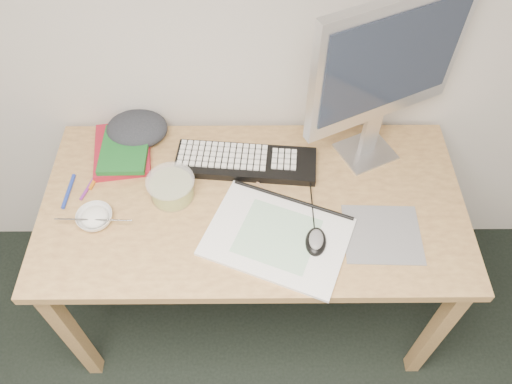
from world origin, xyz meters
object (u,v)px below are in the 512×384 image
keyboard (246,162)px  monitor (388,66)px  sketchpad (277,237)px  rice_bowl (95,218)px  desk (253,215)px

keyboard → monitor: monitor is taller
keyboard → monitor: (0.43, 0.06, 0.37)m
sketchpad → rice_bowl: bearing=-164.4°
sketchpad → monitor: size_ratio=0.70×
sketchpad → monitor: 0.61m
desk → rice_bowl: (-0.50, -0.08, 0.10)m
sketchpad → keyboard: size_ratio=0.88×
desk → sketchpad: size_ratio=3.27×
desk → keyboard: bearing=99.1°
monitor → rice_bowl: bearing=172.0°
monitor → rice_bowl: (-0.91, -0.29, -0.36)m
keyboard → monitor: size_ratio=0.80×
rice_bowl → sketchpad: bearing=-6.5°
desk → keyboard: 0.19m
desk → monitor: size_ratio=2.30×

